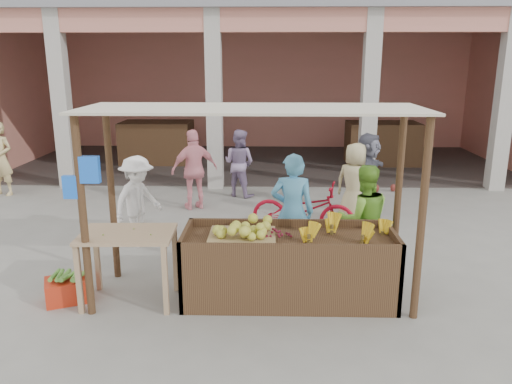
{
  "coord_description": "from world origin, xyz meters",
  "views": [
    {
      "loc": [
        0.24,
        -5.77,
        2.92
      ],
      "look_at": [
        0.06,
        1.2,
        1.07
      ],
      "focal_mm": 35.0,
      "sensor_mm": 36.0,
      "label": 1
    }
  ],
  "objects_px": {
    "red_crate": "(69,290)",
    "vendor_green": "(363,217)",
    "vendor_blue": "(292,208)",
    "motorcycle": "(303,208)",
    "fruit_stall": "(289,269)",
    "side_table": "(128,244)"
  },
  "relations": [
    {
      "from": "red_crate",
      "to": "vendor_green",
      "type": "bearing_deg",
      "value": -9.59
    },
    {
      "from": "vendor_blue",
      "to": "motorcycle",
      "type": "relative_size",
      "value": 0.97
    },
    {
      "from": "fruit_stall",
      "to": "vendor_green",
      "type": "height_order",
      "value": "vendor_green"
    },
    {
      "from": "fruit_stall",
      "to": "side_table",
      "type": "relative_size",
      "value": 2.27
    },
    {
      "from": "motorcycle",
      "to": "vendor_blue",
      "type": "bearing_deg",
      "value": -176.53
    },
    {
      "from": "side_table",
      "to": "vendor_blue",
      "type": "relative_size",
      "value": 0.64
    },
    {
      "from": "fruit_stall",
      "to": "side_table",
      "type": "bearing_deg",
      "value": -176.15
    },
    {
      "from": "side_table",
      "to": "vendor_blue",
      "type": "distance_m",
      "value": 2.33
    },
    {
      "from": "red_crate",
      "to": "vendor_green",
      "type": "xyz_separation_m",
      "value": [
        3.8,
        0.96,
        0.68
      ]
    },
    {
      "from": "vendor_blue",
      "to": "motorcycle",
      "type": "height_order",
      "value": "vendor_blue"
    },
    {
      "from": "vendor_green",
      "to": "motorcycle",
      "type": "relative_size",
      "value": 0.88
    },
    {
      "from": "fruit_stall",
      "to": "vendor_blue",
      "type": "distance_m",
      "value": 1.09
    },
    {
      "from": "fruit_stall",
      "to": "vendor_green",
      "type": "distance_m",
      "value": 1.41
    },
    {
      "from": "vendor_blue",
      "to": "motorcycle",
      "type": "distance_m",
      "value": 1.46
    },
    {
      "from": "red_crate",
      "to": "motorcycle",
      "type": "xyz_separation_m",
      "value": [
        3.08,
        2.47,
        0.34
      ]
    },
    {
      "from": "vendor_blue",
      "to": "vendor_green",
      "type": "relative_size",
      "value": 1.09
    },
    {
      "from": "side_table",
      "to": "vendor_green",
      "type": "height_order",
      "value": "vendor_green"
    },
    {
      "from": "vendor_green",
      "to": "vendor_blue",
      "type": "bearing_deg",
      "value": -13.24
    },
    {
      "from": "red_crate",
      "to": "vendor_green",
      "type": "distance_m",
      "value": 3.98
    },
    {
      "from": "side_table",
      "to": "vendor_blue",
      "type": "height_order",
      "value": "vendor_blue"
    },
    {
      "from": "vendor_green",
      "to": "red_crate",
      "type": "bearing_deg",
      "value": 8.97
    },
    {
      "from": "side_table",
      "to": "motorcycle",
      "type": "relative_size",
      "value": 0.62
    }
  ]
}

